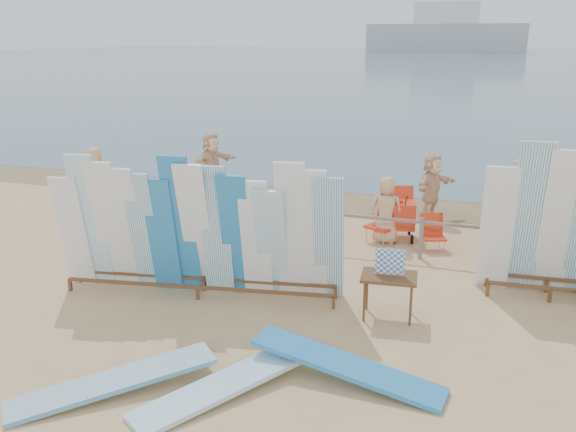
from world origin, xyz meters
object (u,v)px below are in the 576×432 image
(beachgoer_0, at_px, (96,182))
(beachgoer_7, at_px, (526,205))
(side_surfboard_rack, at_px, (556,229))
(beachgoer_6, at_px, (386,210))
(flat_board_e, at_px, (114,391))
(flat_board_d, at_px, (347,380))
(beachgoer_10, at_px, (566,214))
(main_surfboard_rack, at_px, (198,234))
(stroller, at_px, (403,219))
(beachgoer_11, at_px, (212,163))
(beach_chair_left, at_px, (382,229))
(beachgoer_5, at_px, (432,186))
(beachgoer_9, at_px, (525,191))
(flat_board_b, at_px, (227,391))
(beachgoer_8, at_px, (566,217))
(beach_chair_right, at_px, (433,240))
(vendor_table, at_px, (388,295))

(beachgoer_0, distance_m, beachgoer_7, 10.53)
(side_surfboard_rack, distance_m, beachgoer_7, 3.22)
(side_surfboard_rack, bearing_deg, beachgoer_6, 144.38)
(flat_board_e, xyz_separation_m, beachgoer_7, (5.32, 8.25, 0.86))
(side_surfboard_rack, bearing_deg, flat_board_d, -129.38)
(flat_board_d, distance_m, beachgoer_6, 6.00)
(flat_board_e, bearing_deg, beachgoer_7, 102.91)
(flat_board_d, relative_size, beachgoer_10, 1.42)
(main_surfboard_rack, bearing_deg, stroller, 46.34)
(stroller, relative_size, beachgoer_11, 0.65)
(flat_board_e, xyz_separation_m, beachgoer_0, (-5.13, 6.98, 0.91))
(beach_chair_left, height_order, beachgoer_11, beachgoer_11)
(beach_chair_left, bearing_deg, side_surfboard_rack, -4.69)
(beachgoer_11, bearing_deg, main_surfboard_rack, -140.25)
(stroller, distance_m, beachgoer_5, 1.94)
(beachgoer_0, relative_size, beachgoer_9, 0.96)
(flat_board_e, xyz_separation_m, flat_board_b, (1.42, 0.47, 0.00))
(side_surfboard_rack, xyz_separation_m, flat_board_e, (-5.66, -5.09, -1.29))
(beach_chair_left, relative_size, beachgoer_10, 0.51)
(beachgoer_6, bearing_deg, beach_chair_left, -35.87)
(flat_board_d, xyz_separation_m, beachgoer_0, (-7.99, 5.73, 0.91))
(side_surfboard_rack, bearing_deg, flat_board_e, -141.31)
(beachgoer_0, bearing_deg, beachgoer_10, 143.79)
(beach_chair_left, relative_size, beachgoer_8, 0.60)
(side_surfboard_rack, relative_size, beachgoer_0, 1.58)
(beach_chair_right, relative_size, beachgoer_11, 0.43)
(side_surfboard_rack, xyz_separation_m, beachgoer_7, (-0.33, 3.17, -0.43))
(flat_board_d, relative_size, beachgoer_6, 1.75)
(beachgoer_7, height_order, beachgoer_9, beachgoer_9)
(beachgoer_0, relative_size, beachgoer_11, 0.99)
(side_surfboard_rack, distance_m, stroller, 3.97)
(beachgoer_11, bearing_deg, beachgoer_0, 165.61)
(beachgoer_8, bearing_deg, flat_board_e, 75.27)
(beachgoer_5, bearing_deg, vendor_table, -155.40)
(vendor_table, height_order, beachgoer_7, beachgoer_7)
(vendor_table, relative_size, flat_board_b, 0.45)
(beachgoer_7, distance_m, beachgoer_5, 2.50)
(beachgoer_11, bearing_deg, flat_board_e, -145.66)
(side_surfboard_rack, xyz_separation_m, vendor_table, (-2.60, -1.73, -0.89))
(beachgoer_8, bearing_deg, beachgoer_5, -5.83)
(beachgoer_0, relative_size, beachgoer_5, 1.06)
(main_surfboard_rack, xyz_separation_m, beachgoer_7, (5.63, 5.06, -0.31))
(vendor_table, xyz_separation_m, beachgoer_9, (2.27, 5.96, 0.54))
(beachgoer_7, height_order, beachgoer_8, beachgoer_7)
(flat_board_e, relative_size, beachgoer_11, 1.48)
(beachgoer_9, bearing_deg, vendor_table, -30.03)
(flat_board_e, bearing_deg, beachgoer_5, 117.41)
(side_surfboard_rack, distance_m, flat_board_b, 6.39)
(flat_board_e, distance_m, beach_chair_left, 7.59)
(beachgoer_5, bearing_deg, side_surfboard_rack, -124.57)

